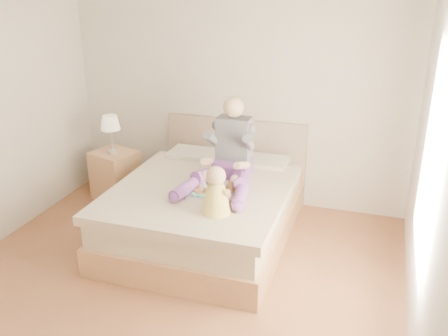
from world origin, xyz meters
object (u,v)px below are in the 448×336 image
(nightstand, at_px, (116,175))
(tray, at_px, (212,191))
(bed, at_px, (208,207))
(baby, at_px, (216,194))
(adult, at_px, (229,157))

(nightstand, bearing_deg, tray, -9.20)
(tray, bearing_deg, bed, 109.64)
(nightstand, bearing_deg, baby, -15.94)
(adult, relative_size, tray, 2.06)
(nightstand, distance_m, tray, 1.76)
(adult, xyz_separation_m, tray, (-0.04, -0.38, -0.22))
(nightstand, height_order, tray, tray)
(bed, xyz_separation_m, nightstand, (-1.38, 0.52, -0.02))
(bed, height_order, baby, baby)
(nightstand, relative_size, baby, 1.36)
(adult, bearing_deg, bed, -151.87)
(nightstand, xyz_separation_m, tray, (1.54, -0.80, 0.34))
(nightstand, bearing_deg, adult, 3.49)
(nightstand, xyz_separation_m, baby, (1.70, -1.16, 0.49))
(bed, height_order, adult, adult)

